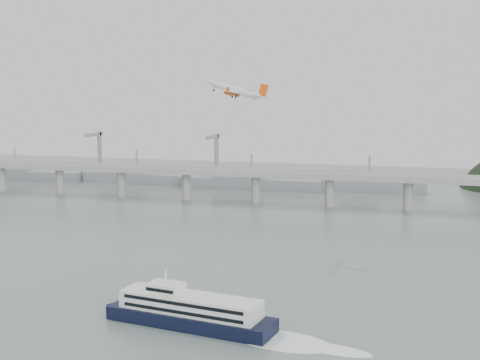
% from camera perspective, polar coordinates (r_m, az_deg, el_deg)
% --- Properties ---
extents(ground, '(900.00, 900.00, 0.00)m').
position_cam_1_polar(ground, '(241.31, -3.61, -10.22)').
color(ground, slate).
rests_on(ground, ground).
extents(bridge, '(800.00, 22.00, 23.90)m').
position_cam_1_polar(bridge, '(427.34, 5.15, 0.10)').
color(bridge, gray).
rests_on(bridge, ground).
extents(distant_fleet, '(453.00, 60.90, 40.00)m').
position_cam_1_polar(distant_fleet, '(538.76, -9.87, 0.38)').
color(distant_fleet, gray).
rests_on(distant_fleet, ground).
extents(ferry, '(92.34, 26.28, 17.47)m').
position_cam_1_polar(ferry, '(210.97, -4.45, -11.56)').
color(ferry, black).
rests_on(ferry, ground).
extents(airliner, '(32.87, 29.76, 11.52)m').
position_cam_1_polar(airliner, '(312.50, -0.38, 7.96)').
color(airliner, white).
rests_on(airliner, ground).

